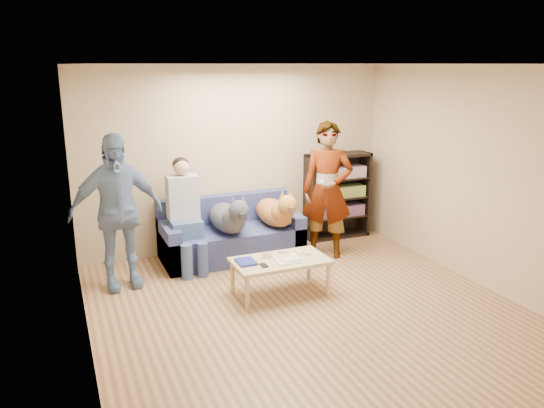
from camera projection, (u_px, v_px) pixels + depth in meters
name	position (u px, v px, depth m)	size (l,w,h in m)	color
ground	(315.00, 317.00, 5.62)	(5.00, 5.00, 0.00)	brown
ceiling	(321.00, 64.00, 4.96)	(5.00, 5.00, 0.00)	white
wall_back	(237.00, 159.00, 7.52)	(4.50, 4.50, 0.00)	tan
wall_front	(518.00, 296.00, 3.06)	(4.50, 4.50, 0.00)	tan
wall_left	(80.00, 224.00, 4.46)	(5.00, 5.00, 0.00)	tan
wall_right	(491.00, 180.00, 6.13)	(5.00, 5.00, 0.00)	tan
blanket	(287.00, 218.00, 7.42)	(0.45, 0.38, 0.15)	silver
person_standing_right	(327.00, 190.00, 7.22)	(0.68, 0.45, 1.87)	gray
person_standing_left	(116.00, 212.00, 6.18)	(1.09, 0.45, 1.86)	#7591BC
held_controller	(321.00, 182.00, 6.92)	(0.04, 0.13, 0.03)	silver
notebook_blue	(246.00, 262.00, 6.00)	(0.20, 0.26, 0.03)	navy
papers	(288.00, 261.00, 6.04)	(0.26, 0.20, 0.01)	white
magazine	(289.00, 259.00, 6.06)	(0.22, 0.17, 0.01)	beige
camera_silver	(267.00, 255.00, 6.16)	(0.11, 0.06, 0.05)	#BCBBC0
controller_a	(298.00, 252.00, 6.30)	(0.04, 0.13, 0.03)	white
controller_b	(307.00, 253.00, 6.26)	(0.09, 0.06, 0.03)	white
headphone_cup_a	(297.00, 257.00, 6.16)	(0.07, 0.07, 0.02)	silver
headphone_cup_b	(294.00, 255.00, 6.23)	(0.07, 0.07, 0.02)	white
pen_orange	(284.00, 264.00, 5.96)	(0.01, 0.01, 0.14)	#D75B1E
pen_black	(283.00, 253.00, 6.31)	(0.01, 0.01, 0.14)	black
wallet	(264.00, 265.00, 5.91)	(0.07, 0.12, 0.01)	black
sofa	(230.00, 237.00, 7.33)	(1.90, 0.85, 0.82)	#515B93
person_seated	(185.00, 210.00, 6.85)	(0.40, 0.73, 1.47)	#40648D
dog_gray	(229.00, 217.00, 7.01)	(0.42, 1.25, 0.61)	#474A50
dog_tan	(276.00, 212.00, 7.29)	(0.41, 1.17, 0.60)	#A67232
coffee_table	(280.00, 263.00, 6.12)	(1.10, 0.60, 0.42)	#D6C083
bookshelf	(337.00, 194.00, 8.11)	(1.00, 0.34, 1.30)	black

